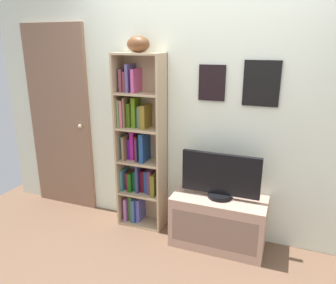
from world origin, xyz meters
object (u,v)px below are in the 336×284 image
at_px(football, 138,44).
at_px(bookshelf, 139,148).
at_px(tv_stand, 218,221).
at_px(door, 60,120).
at_px(television, 221,177).

bearing_deg(football, bookshelf, 141.53).
xyz_separation_m(bookshelf, tv_stand, (0.88, -0.12, -0.59)).
bearing_deg(football, door, 174.56).
bearing_deg(tv_stand, football, 174.12).
height_order(bookshelf, tv_stand, bookshelf).
height_order(television, door, door).
xyz_separation_m(tv_stand, door, (-1.90, 0.19, 0.79)).
distance_m(television, door, 1.94).
xyz_separation_m(bookshelf, television, (0.88, -0.11, -0.13)).
xyz_separation_m(football, television, (0.84, -0.09, -1.15)).
xyz_separation_m(football, door, (-1.06, 0.10, -0.83)).
bearing_deg(door, television, -5.60).
bearing_deg(television, tv_stand, -90.00).
height_order(bookshelf, football, football).
relative_size(football, door, 0.13).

